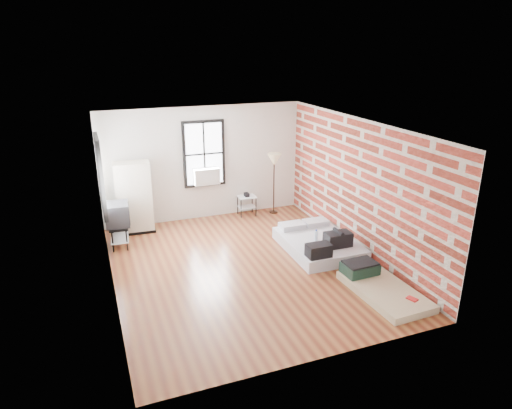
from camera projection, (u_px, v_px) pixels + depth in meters
name	position (u px, v px, depth m)	size (l,w,h in m)	color
ground	(245.00, 267.00, 9.06)	(6.00, 6.00, 0.00)	#592717
room_shell	(250.00, 177.00, 8.88)	(5.02, 6.02, 2.80)	silver
mattress_main	(319.00, 243.00, 9.76)	(1.42, 1.91, 0.61)	silver
mattress_bare	(378.00, 285.00, 8.17)	(0.96, 1.74, 0.37)	tan
wardrobe	(134.00, 198.00, 10.52)	(0.87, 0.53, 1.67)	black
side_table	(247.00, 200.00, 11.66)	(0.47, 0.38, 0.60)	black
floor_lamp	(274.00, 163.00, 11.53)	(0.34, 0.34, 1.57)	black
tv_stand	(118.00, 216.00, 9.78)	(0.54, 0.73, 0.98)	black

